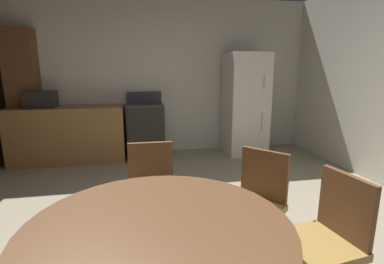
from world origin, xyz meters
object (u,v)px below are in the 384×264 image
at_px(microwave, 41,99).
at_px(chair_east, 328,235).
at_px(chair_north, 152,188).
at_px(dining_table, 159,253).
at_px(chair_northeast, 256,200).
at_px(oven_range, 146,130).
at_px(refrigerator, 245,104).

bearing_deg(microwave, chair_east, -53.06).
bearing_deg(chair_north, dining_table, -0.00).
height_order(microwave, chair_northeast, microwave).
distance_m(chair_north, chair_northeast, 0.85).
bearing_deg(dining_table, oven_range, 89.45).
distance_m(oven_range, microwave, 1.69).
bearing_deg(chair_northeast, dining_table, -0.00).
xyz_separation_m(refrigerator, chair_east, (-0.77, -3.37, -0.38)).
relative_size(microwave, chair_east, 0.51).
distance_m(refrigerator, chair_northeast, 3.04).
xyz_separation_m(refrigerator, dining_table, (-1.78, -3.51, -0.27)).
height_order(oven_range, chair_northeast, oven_range).
height_order(refrigerator, chair_east, refrigerator).
distance_m(microwave, dining_table, 3.91).
height_order(chair_north, chair_east, same).
bearing_deg(oven_range, chair_northeast, -75.53).
xyz_separation_m(oven_range, chair_north, (-0.02, -2.54, 0.03)).
relative_size(refrigerator, dining_table, 1.39).
bearing_deg(refrigerator, microwave, 179.14).
distance_m(dining_table, chair_east, 1.03).
relative_size(microwave, chair_northeast, 0.51).
bearing_deg(refrigerator, chair_northeast, -109.27).
xyz_separation_m(oven_range, refrigerator, (1.75, -0.05, 0.41)).
xyz_separation_m(microwave, chair_east, (2.57, -3.42, -0.53)).
bearing_deg(chair_north, oven_range, -179.79).
xyz_separation_m(oven_range, chair_east, (0.98, -3.43, 0.03)).
relative_size(refrigerator, chair_north, 2.02).
bearing_deg(refrigerator, chair_north, -125.43).
distance_m(dining_table, chair_north, 1.03).
xyz_separation_m(chair_north, chair_northeast, (0.77, -0.37, 0.00)).
relative_size(refrigerator, chair_northeast, 2.02).
relative_size(oven_range, chair_east, 1.26).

